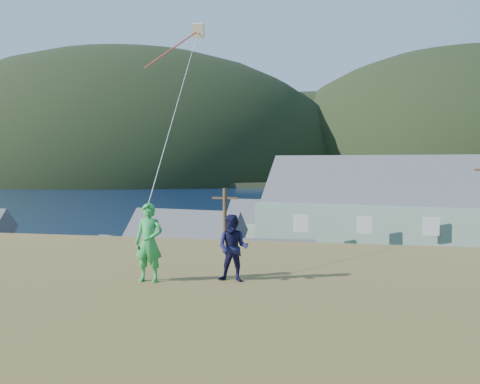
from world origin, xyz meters
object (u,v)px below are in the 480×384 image
at_px(lodge, 472,221).
at_px(shed_white, 266,275).
at_px(shed_palegreen_near, 182,250).
at_px(shed_palegreen_far, 274,229).
at_px(kite_flyer_green, 149,243).
at_px(kite_flyer_navy, 233,248).
at_px(wharf, 249,232).

bearing_deg(lodge, shed_white, -131.12).
bearing_deg(shed_palegreen_near, shed_white, -24.71).
relative_size(shed_palegreen_near, shed_palegreen_far, 0.97).
xyz_separation_m(shed_palegreen_far, kite_flyer_green, (3.97, -46.12, 5.40)).
distance_m(shed_white, kite_flyer_green, 25.77).
distance_m(shed_palegreen_near, kite_flyer_navy, 32.61).
distance_m(shed_white, kite_flyer_navy, 25.52).
xyz_separation_m(wharf, lodge, (23.50, -21.99, 4.41)).
relative_size(shed_palegreen_near, kite_flyer_navy, 7.22).
bearing_deg(shed_white, shed_palegreen_near, 141.40).
bearing_deg(shed_palegreen_far, wharf, 118.95).
relative_size(wharf, kite_flyer_navy, 17.63).
bearing_deg(shed_palegreen_near, wharf, 100.20).
relative_size(shed_palegreen_far, kite_flyer_navy, 7.43).
relative_size(wharf, shed_white, 3.71).
bearing_deg(shed_white, wharf, 99.45).
bearing_deg(kite_flyer_green, shed_white, 94.40).
height_order(lodge, shed_palegreen_near, lodge).
height_order(shed_white, kite_flyer_navy, kite_flyer_navy).
distance_m(lodge, kite_flyer_navy, 38.86).
bearing_deg(wharf, kite_flyer_navy, -79.37).
height_order(shed_white, shed_palegreen_far, shed_palegreen_far).
xyz_separation_m(wharf, kite_flyer_green, (9.21, -59.06, 7.61)).
distance_m(wharf, kite_flyer_green, 60.25).
bearing_deg(shed_white, kite_flyer_navy, -86.02).
relative_size(wharf, lodge, 0.70).
bearing_deg(kite_flyer_green, lodge, 70.08).
height_order(wharf, shed_palegreen_far, shed_palegreen_far).
xyz_separation_m(wharf, kite_flyer_navy, (11.01, -58.66, 7.49)).
height_order(lodge, kite_flyer_green, lodge).
bearing_deg(lodge, wharf, 148.30).
distance_m(shed_palegreen_near, kite_flyer_green, 32.44).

